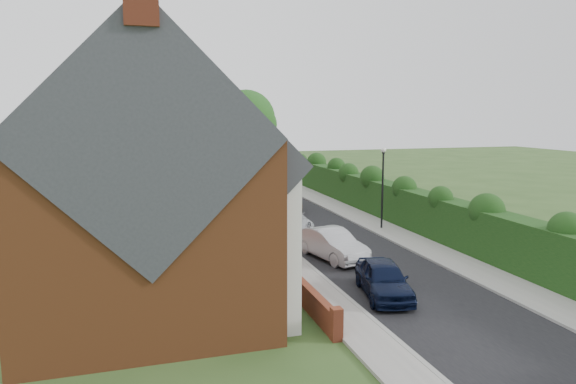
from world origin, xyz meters
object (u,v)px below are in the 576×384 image
object	(u,v)px
car_green	(266,198)
horse	(296,202)
car_red	(238,188)
horse_cart	(288,192)
lamppost	(383,178)
car_silver_a	(332,244)
car_silver_b	(287,220)
car_beige	(232,182)
car_navy	(384,279)
car_white	(259,207)
car_grey	(225,172)
car_black	(214,170)

from	to	relation	value
car_green	horse	distance (m)	3.16
car_red	horse_cart	bearing A→B (deg)	-54.08
lamppost	car_silver_a	bearing A→B (deg)	-136.22
lamppost	horse	distance (m)	8.06
car_silver_b	car_beige	world-z (taller)	car_silver_b
car_red	car_beige	xyz separation A→B (m)	(0.34, 4.66, -0.04)
car_red	horse_cart	xyz separation A→B (m)	(2.62, -6.49, 0.48)
car_beige	car_navy	bearing A→B (deg)	-77.61
car_white	car_grey	xyz separation A→B (m)	(1.37, 22.23, 0.02)
car_red	horse	bearing A→B (deg)	-59.13
car_silver_a	car_silver_b	world-z (taller)	same
car_silver_a	car_black	world-z (taller)	car_silver_a
car_navy	horse_cart	bearing A→B (deg)	96.92
car_white	horse_cart	xyz separation A→B (m)	(2.94, 2.81, 0.50)
car_navy	car_beige	xyz separation A→B (m)	(-0.34, 30.86, -0.02)
car_red	horse	xyz separation A→B (m)	(2.62, -8.60, 0.09)
car_green	car_beige	size ratio (longest dim) A/B	0.82
car_beige	car_black	size ratio (longest dim) A/B	1.21
car_navy	horse_cart	distance (m)	19.81
car_silver_a	horse_cart	xyz separation A→B (m)	(1.96, 14.16, 0.45)
car_white	car_red	bearing A→B (deg)	74.16
car_white	horse_cart	bearing A→B (deg)	29.80
car_silver_a	car_grey	bearing A→B (deg)	76.42
car_silver_a	car_grey	size ratio (longest dim) A/B	0.91
car_white	car_black	distance (m)	24.84
car_silver_a	car_red	size ratio (longest dim) A/B	1.03
lamppost	horse_cart	xyz separation A→B (m)	(-3.46, 8.97, -2.09)
car_silver_b	horse	bearing A→B (deg)	72.62
car_beige	horse	bearing A→B (deg)	-68.49
lamppost	car_grey	xyz separation A→B (m)	(-5.03, 28.40, -2.56)
lamppost	car_green	xyz separation A→B (m)	(-5.00, 9.61, -2.59)
car_navy	car_beige	bearing A→B (deg)	103.18
car_green	car_silver_a	bearing A→B (deg)	-99.72
car_white	horse	world-z (taller)	horse
car_green	horse_cart	xyz separation A→B (m)	(1.54, -0.64, 0.51)
car_green	car_black	xyz separation A→B (m)	(-0.79, 21.39, 0.01)
horse	car_red	bearing A→B (deg)	-92.87
car_silver_a	car_white	xyz separation A→B (m)	(-0.98, 11.36, -0.04)
car_beige	car_black	world-z (taller)	car_black
lamppost	car_grey	size ratio (longest dim) A/B	1.02
lamppost	car_silver_a	xyz separation A→B (m)	(-5.42, -5.19, -2.54)
car_navy	horse_cart	size ratio (longest dim) A/B	1.44
car_beige	car_black	bearing A→B (deg)	102.04
car_beige	horse	size ratio (longest dim) A/B	2.56
car_grey	car_navy	bearing A→B (deg)	-104.72
car_beige	horse_cart	world-z (taller)	horse_cart
car_green	horse_cart	world-z (taller)	horse_cart
car_green	car_grey	xyz separation A→B (m)	(-0.03, 18.78, 0.03)
car_black	car_grey	bearing A→B (deg)	-74.12
car_beige	horse_cart	xyz separation A→B (m)	(2.28, -11.15, 0.51)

